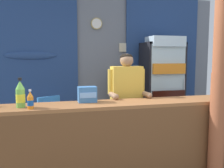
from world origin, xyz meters
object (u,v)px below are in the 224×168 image
at_px(drink_fridge, 162,80).
at_px(snack_box_biscuit, 87,94).
at_px(stall_counter, 130,134).
at_px(shopkeeper, 127,94).
at_px(timber_post, 219,77).
at_px(plastic_lawn_chair, 53,119).
at_px(soda_bottle_orange_soda, 30,101).
at_px(soda_bottle_lime_soda, 20,95).
at_px(bottle_shelf_rack, 123,99).

bearing_deg(drink_fridge, snack_box_biscuit, -138.78).
distance_m(stall_counter, shopkeeper, 0.71).
height_order(stall_counter, timber_post, timber_post).
distance_m(plastic_lawn_chair, soda_bottle_orange_soda, 1.55).
bearing_deg(snack_box_biscuit, plastic_lawn_chair, 108.88).
relative_size(soda_bottle_lime_soda, snack_box_biscuit, 1.48).
distance_m(bottle_shelf_rack, snack_box_biscuit, 2.10).
bearing_deg(stall_counter, shopkeeper, 76.32).
distance_m(stall_counter, soda_bottle_lime_soda, 1.36).
relative_size(timber_post, shopkeeper, 1.69).
relative_size(stall_counter, bottle_shelf_rack, 2.97).
xyz_separation_m(shopkeeper, snack_box_biscuit, (-0.62, -0.33, 0.07)).
bearing_deg(plastic_lawn_chair, snack_box_biscuit, -71.12).
bearing_deg(snack_box_biscuit, drink_fridge, 41.22).
distance_m(timber_post, drink_fridge, 2.05).
height_order(timber_post, shopkeeper, timber_post).
height_order(timber_post, drink_fridge, timber_post).
relative_size(bottle_shelf_rack, soda_bottle_orange_soda, 5.98).
distance_m(timber_post, snack_box_biscuit, 1.62).
relative_size(stall_counter, snack_box_biscuit, 16.72).
bearing_deg(soda_bottle_lime_soda, drink_fridge, 33.73).
relative_size(drink_fridge, bottle_shelf_rack, 1.52).
xyz_separation_m(stall_counter, soda_bottle_lime_soda, (-1.25, 0.09, 0.52)).
bearing_deg(soda_bottle_orange_soda, soda_bottle_lime_soda, 133.86).
bearing_deg(soda_bottle_lime_soda, shopkeeper, 18.75).
height_order(timber_post, plastic_lawn_chair, timber_post).
distance_m(stall_counter, drink_fridge, 2.27).
relative_size(plastic_lawn_chair, snack_box_biscuit, 3.82).
height_order(stall_counter, snack_box_biscuit, snack_box_biscuit).
bearing_deg(stall_counter, drink_fridge, 54.02).
bearing_deg(bottle_shelf_rack, drink_fridge, -16.09).
bearing_deg(timber_post, snack_box_biscuit, 163.67).
bearing_deg(plastic_lawn_chair, soda_bottle_orange_soda, -100.18).
distance_m(bottle_shelf_rack, shopkeeper, 1.55).
bearing_deg(soda_bottle_lime_soda, stall_counter, -4.12).
bearing_deg(soda_bottle_lime_soda, snack_box_biscuit, 10.26).
xyz_separation_m(bottle_shelf_rack, soda_bottle_lime_soda, (-1.79, -1.93, 0.45)).
bearing_deg(drink_fridge, shopkeeper, -133.39).
height_order(stall_counter, shopkeeper, shopkeeper).
distance_m(drink_fridge, snack_box_biscuit, 2.38).
xyz_separation_m(stall_counter, shopkeeper, (0.14, 0.56, 0.41)).
distance_m(bottle_shelf_rack, soda_bottle_lime_soda, 2.67).
bearing_deg(drink_fridge, soda_bottle_lime_soda, -146.27).
xyz_separation_m(drink_fridge, bottle_shelf_rack, (-0.77, 0.22, -0.40)).
relative_size(bottle_shelf_rack, soda_bottle_lime_soda, 3.81).
height_order(timber_post, bottle_shelf_rack, timber_post).
relative_size(shopkeeper, soda_bottle_lime_soda, 4.74).
height_order(shopkeeper, soda_bottle_lime_soda, shopkeeper).
xyz_separation_m(shopkeeper, soda_bottle_orange_soda, (-1.28, -0.59, 0.06)).
xyz_separation_m(timber_post, soda_bottle_lime_soda, (-2.31, 0.31, -0.17)).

